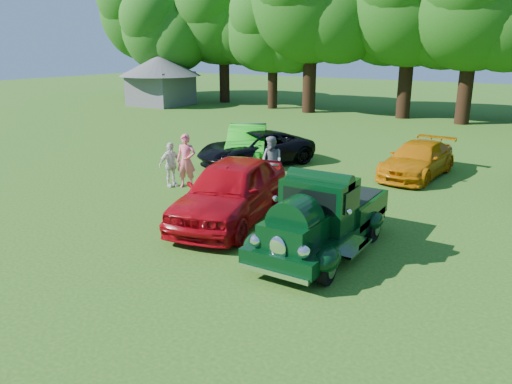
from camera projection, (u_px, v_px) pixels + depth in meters
The scene contains 11 objects.
ground at pixel (255, 251), 11.77m from camera, with size 120.00×120.00×0.00m, color #245413.
hero_pickup at pixel (322, 219), 11.60m from camera, with size 2.15×4.61×1.80m.
red_convertible at pixel (231, 191), 13.58m from camera, with size 2.02×5.03×1.71m, color #A70710.
back_car_lime at pixel (247, 143), 20.83m from camera, with size 1.54×4.41×1.45m, color green.
back_car_black at pixel (255, 149), 20.01m from camera, with size 2.21×4.78×1.33m, color black.
back_car_orange at pixel (418, 160), 18.25m from camera, with size 1.75×4.32×1.25m, color #C16B06.
spectator_pink at pixel (186, 161), 16.77m from camera, with size 0.67×0.44×1.82m, color #F36477.
spectator_grey at pixel (272, 161), 17.03m from camera, with size 0.83×0.64×1.70m, color slate.
spectator_white at pixel (170, 165), 16.92m from camera, with size 0.89×0.37×1.52m, color silver.
gazebo at pixel (160, 74), 39.33m from camera, with size 6.40×6.40×3.90m.
tree_line at pixel (460, 7), 30.09m from camera, with size 62.06×10.58×11.88m.
Camera 1 is at (5.78, -9.23, 4.68)m, focal length 35.00 mm.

